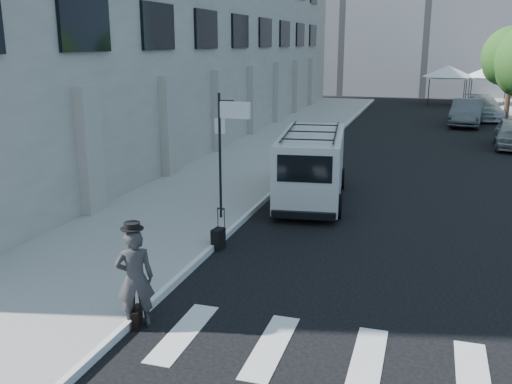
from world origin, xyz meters
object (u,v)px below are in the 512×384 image
Objects in this scene: briefcase at (137,317)px; cargo_van at (312,165)px; suitcase at (218,239)px; parked_car_c at (482,108)px; parked_car_b at (467,113)px; businessman at (135,279)px.

briefcase is 9.51m from cargo_van.
parked_car_c is at bearing 82.58° from suitcase.
cargo_van reaches higher than parked_car_b.
parked_car_c reaches higher than suitcase.
parked_car_b is at bearing -114.19° from parked_car_c.
businessman is at bearing 0.00° from briefcase.
briefcase is at bearing -104.80° from cargo_van.
cargo_van reaches higher than suitcase.
suitcase is 25.81m from parked_car_b.
businessman is at bearing -104.80° from cargo_van.
briefcase is at bearing -81.53° from suitcase.
businessman reaches higher than briefcase.
briefcase is 29.81m from parked_car_b.
suitcase is 0.21× the size of parked_car_b.
parked_car_b is at bearing 66.72° from cargo_van.
briefcase is at bearing 180.00° from businessman.
businessman is 0.35× the size of parked_car_c.
parked_car_c is (8.06, 28.29, 0.49)m from suitcase.
businessman reaches higher than parked_car_b.
suitcase is 0.17× the size of cargo_van.
parked_car_b reaches higher than briefcase.
parked_car_b is at bearing 59.11° from briefcase.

